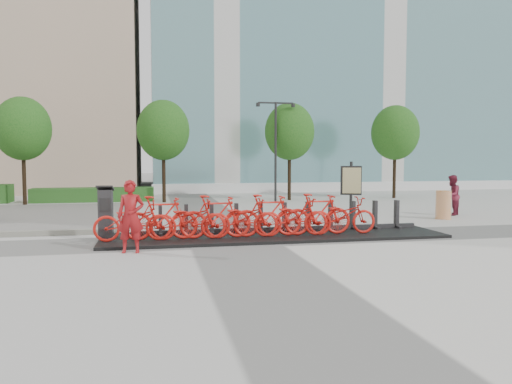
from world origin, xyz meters
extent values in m
plane|color=#BBB9B1|center=(0.00, 0.00, 0.00)|extent=(120.00, 120.00, 0.00)
cube|color=teal|center=(14.00, 26.00, 12.00)|extent=(32.00, 16.00, 24.00)
cube|color=#124710|center=(-5.00, 13.20, 0.35)|extent=(6.00, 1.20, 0.70)
cylinder|color=black|center=(-8.00, 12.00, 1.50)|extent=(0.18, 0.18, 3.00)
ellipsoid|color=#0D4010|center=(-8.00, 12.00, 3.60)|extent=(2.60, 2.60, 2.99)
cylinder|color=black|center=(-1.50, 12.00, 1.50)|extent=(0.18, 0.18, 3.00)
ellipsoid|color=#0D4010|center=(-1.50, 12.00, 3.60)|extent=(2.60, 2.60, 2.99)
cylinder|color=black|center=(5.00, 12.00, 1.50)|extent=(0.18, 0.18, 3.00)
ellipsoid|color=#0D4010|center=(5.00, 12.00, 3.60)|extent=(2.60, 2.60, 2.99)
cylinder|color=black|center=(11.00, 12.00, 1.50)|extent=(0.18, 0.18, 3.00)
ellipsoid|color=#0D4010|center=(11.00, 12.00, 3.60)|extent=(2.60, 2.60, 2.99)
cylinder|color=black|center=(4.00, 11.00, 2.50)|extent=(0.12, 0.12, 5.00)
cube|color=black|center=(3.55, 11.00, 4.95)|extent=(0.90, 0.08, 0.08)
cube|color=black|center=(4.45, 11.00, 4.95)|extent=(0.90, 0.08, 0.08)
cylinder|color=black|center=(3.10, 11.00, 4.85)|extent=(0.20, 0.20, 0.18)
cylinder|color=black|center=(4.90, 11.00, 4.85)|extent=(0.20, 0.20, 0.18)
cube|color=black|center=(1.30, 0.30, 0.04)|extent=(9.60, 2.40, 0.08)
imported|color=red|center=(-2.60, -0.05, 0.60)|extent=(2.00, 0.70, 1.05)
imported|color=red|center=(-1.88, -0.05, 0.66)|extent=(1.94, 0.55, 1.16)
imported|color=red|center=(-1.16, -0.05, 0.60)|extent=(2.00, 0.70, 1.05)
imported|color=red|center=(-0.44, -0.05, 0.66)|extent=(1.94, 0.55, 1.16)
imported|color=red|center=(0.28, -0.05, 0.60)|extent=(2.00, 0.70, 1.05)
imported|color=red|center=(1.00, -0.05, 0.66)|extent=(1.94, 0.55, 1.16)
imported|color=red|center=(1.72, -0.05, 0.60)|extent=(2.00, 0.70, 1.05)
imported|color=red|center=(2.44, -0.05, 0.66)|extent=(1.94, 0.55, 1.16)
imported|color=red|center=(3.16, -0.05, 0.60)|extent=(2.00, 0.70, 1.05)
cube|color=#29292B|center=(-3.33, 0.65, 0.73)|extent=(0.39, 0.34, 1.30)
cube|color=black|center=(-3.33, 0.65, 1.42)|extent=(0.46, 0.40, 0.17)
cube|color=black|center=(-3.33, 0.48, 0.99)|extent=(0.26, 0.04, 0.36)
imported|color=maroon|center=(-2.60, -1.26, 0.86)|extent=(0.68, 0.50, 1.73)
imported|color=maroon|center=(9.31, 4.02, 0.78)|extent=(0.96, 0.95, 1.57)
cylinder|color=#D86900|center=(8.32, 3.03, 0.52)|extent=(0.60, 0.60, 1.04)
cylinder|color=black|center=(4.35, 2.16, 1.06)|extent=(0.10, 0.10, 2.11)
cube|color=black|center=(4.35, 2.16, 1.49)|extent=(0.68, 0.36, 0.96)
cube|color=#D1C682|center=(4.35, 2.10, 1.49)|extent=(0.56, 0.25, 0.85)
camera|label=1|loc=(-2.11, -13.29, 2.26)|focal=35.00mm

